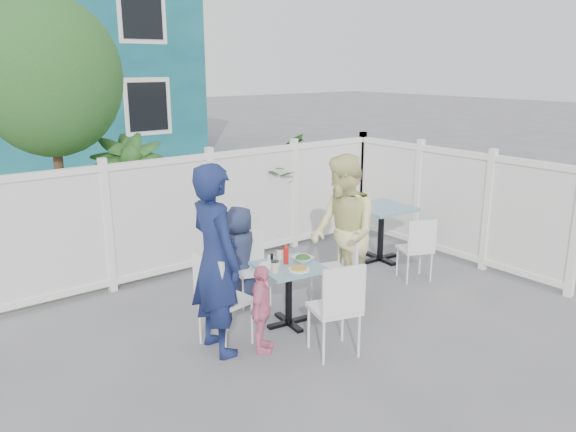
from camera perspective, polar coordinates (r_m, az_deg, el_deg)
ground at (r=6.16m, az=3.20°, el=-11.38°), size 80.00×80.00×0.00m
near_sidewalk at (r=9.15m, az=-12.59°, el=-2.68°), size 24.00×2.60×0.01m
street at (r=12.50m, az=-19.95°, el=1.53°), size 24.00×5.00×0.01m
far_sidewalk at (r=15.43m, az=-23.60°, el=3.62°), size 24.00×1.60×0.01m
fence_back at (r=7.78m, az=-7.80°, el=0.38°), size 5.86×0.08×1.60m
fence_right at (r=8.39m, az=16.19°, el=0.99°), size 0.08×3.66×1.60m
tree at (r=7.71m, az=-23.09°, el=12.81°), size 1.80×1.62×3.59m
utility_cabinet at (r=8.55m, az=-26.39°, el=-1.00°), size 0.68×0.51×1.21m
potted_shrub_a at (r=7.99m, az=-15.93°, el=1.29°), size 1.33×1.33×1.83m
potted_shrub_b at (r=8.94m, az=-2.64°, el=2.72°), size 1.97×1.97×1.66m
main_table at (r=6.05m, az=0.07°, el=-6.40°), size 0.72×0.72×0.68m
spare_table at (r=8.11m, az=9.47°, el=-0.27°), size 0.82×0.82×0.80m
chair_left at (r=5.60m, az=-7.07°, el=-7.85°), size 0.50×0.51×0.98m
chair_right at (r=6.50m, az=5.19°, el=-4.67°), size 0.51×0.52×0.95m
chair_back at (r=6.66m, az=-3.79°, el=-4.69°), size 0.48×0.47×0.85m
chair_near at (r=5.41m, az=5.10°, el=-8.81°), size 0.54×0.53×0.96m
chair_spare at (r=7.45m, az=13.05°, el=-2.86°), size 0.51×0.50×0.85m
man at (r=5.42m, az=-7.35°, el=-4.46°), size 0.47×0.70×1.88m
woman at (r=6.39m, az=5.61°, el=-1.75°), size 0.97×1.07×1.80m
boy at (r=6.66m, az=-4.91°, el=-3.91°), size 0.65×0.51×1.16m
toddler at (r=5.54m, az=-2.71°, el=-9.43°), size 0.53×0.52×0.89m
plate_main at (r=5.85m, az=1.12°, el=-5.46°), size 0.22×0.22×0.01m
plate_side at (r=5.98m, az=-1.89°, el=-5.00°), size 0.22×0.22×0.01m
salad_bowl at (r=6.09m, az=1.52°, el=-4.41°), size 0.22×0.22×0.05m
coffee_cup_a at (r=5.78m, az=-1.37°, el=-5.21°), size 0.07×0.07×0.11m
coffee_cup_b at (r=6.17m, az=-0.83°, el=-3.85°), size 0.08×0.08×0.11m
ketchup_bottle at (r=6.01m, az=-0.20°, el=-4.05°), size 0.06×0.06×0.18m
salt_shaker at (r=6.11m, az=-1.95°, el=-4.29°), size 0.03×0.03×0.06m
pepper_shaker at (r=6.16m, az=-1.66°, el=-4.13°), size 0.03×0.03×0.07m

